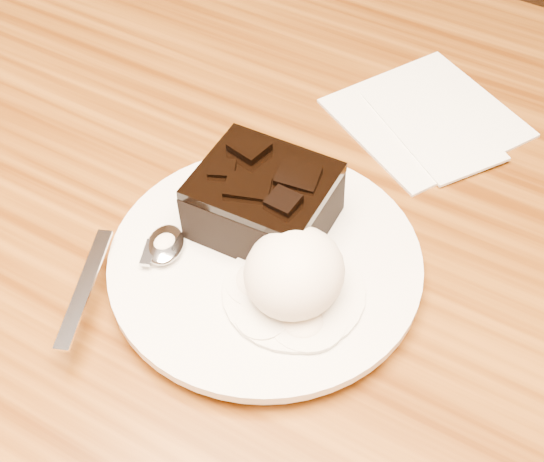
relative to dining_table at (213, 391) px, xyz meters
The scene contains 9 objects.
dining_table is the anchor object (origin of this frame).
plate 0.41m from the dining_table, 28.02° to the right, with size 0.23×0.23×0.02m, color silver.
brownie 0.43m from the dining_table, 18.28° to the right, with size 0.10×0.08×0.04m, color black.
ice_cream_scoop 0.45m from the dining_table, 28.01° to the right, with size 0.07×0.07×0.06m, color white.
melt_puddle 0.43m from the dining_table, 28.01° to the right, with size 0.10×0.10×0.00m, color silver.
spoon 0.41m from the dining_table, 63.86° to the right, with size 0.03×0.16×0.01m, color silver, non-canonical shape.
napkin 0.44m from the dining_table, 48.41° to the left, with size 0.14×0.14×0.01m, color white.
crumb_a 0.43m from the dining_table, 31.89° to the right, with size 0.01×0.01×0.00m, color black.
crumb_b 0.41m from the dining_table, 51.35° to the right, with size 0.01×0.01×0.00m, color black.
Camera 1 is at (0.30, -0.37, 1.22)m, focal length 51.01 mm.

